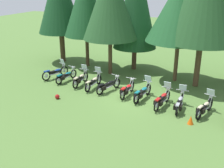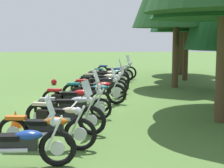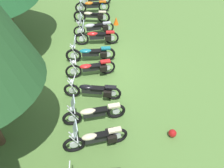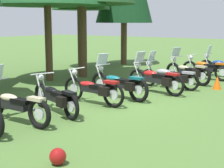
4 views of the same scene
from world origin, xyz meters
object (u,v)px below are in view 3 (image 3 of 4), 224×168
(motorcycle_3, at_px, (93,113))
(motorcycle_7, at_px, (97,36))
(motorcycle_4, at_px, (93,90))
(motorcycle_5, at_px, (92,68))
(motorcycle_2, at_px, (96,138))
(dropped_helmet, at_px, (172,133))
(motorcycle_9, at_px, (92,16))
(motorcycle_8, at_px, (94,27))
(motorcycle_6, at_px, (91,53))
(traffic_cone, at_px, (116,21))
(motorcycle_10, at_px, (92,6))
(picnic_cooler, at_px, (103,0))

(motorcycle_3, distance_m, motorcycle_7, 5.25)
(motorcycle_4, height_order, motorcycle_5, motorcycle_5)
(motorcycle_2, height_order, dropped_helmet, motorcycle_2)
(dropped_helmet, bearing_deg, motorcycle_9, 9.23)
(motorcycle_9, xyz_separation_m, dropped_helmet, (-8.85, -1.44, -0.32))
(motorcycle_8, bearing_deg, motorcycle_9, -94.75)
(motorcycle_6, bearing_deg, motorcycle_7, -102.73)
(motorcycle_5, bearing_deg, traffic_cone, -114.29)
(motorcycle_7, xyz_separation_m, motorcycle_10, (3.76, -0.34, -0.03))
(motorcycle_6, distance_m, traffic_cone, 3.88)
(motorcycle_6, height_order, motorcycle_7, motorcycle_6)
(motorcycle_2, relative_size, motorcycle_4, 0.97)
(motorcycle_5, relative_size, traffic_cone, 4.73)
(motorcycle_9, xyz_separation_m, motorcycle_10, (1.33, -0.22, -0.00))
(dropped_helmet, bearing_deg, motorcycle_10, 6.84)
(motorcycle_4, bearing_deg, motorcycle_9, -80.50)
(motorcycle_7, bearing_deg, motorcycle_9, -83.32)
(motorcycle_7, height_order, motorcycle_9, motorcycle_9)
(motorcycle_9, height_order, picnic_cooler, motorcycle_9)
(motorcycle_9, bearing_deg, dropped_helmet, 116.25)
(motorcycle_4, height_order, dropped_helmet, motorcycle_4)
(motorcycle_2, bearing_deg, motorcycle_6, -97.92)
(motorcycle_4, bearing_deg, motorcycle_7, -84.10)
(motorcycle_4, xyz_separation_m, traffic_cone, (5.83, -2.35, -0.20))
(motorcycle_2, bearing_deg, picnic_cooler, -103.12)
(motorcycle_2, relative_size, motorcycle_8, 0.96)
(motorcycle_2, xyz_separation_m, traffic_cone, (8.15, -2.63, -0.24))
(motorcycle_6, xyz_separation_m, motorcycle_7, (1.41, -0.55, 0.01))
(motorcycle_3, height_order, dropped_helmet, motorcycle_3)
(motorcycle_9, bearing_deg, motorcycle_3, 98.13)
(motorcycle_4, distance_m, motorcycle_6, 2.54)
(motorcycle_9, relative_size, motorcycle_10, 0.97)
(motorcycle_4, relative_size, motorcycle_5, 1.01)
(motorcycle_7, bearing_deg, motorcycle_2, 89.09)
(motorcycle_3, bearing_deg, motorcycle_4, -98.41)
(motorcycle_8, xyz_separation_m, picnic_cooler, (4.00, -1.28, -0.26))
(traffic_cone, bearing_deg, motorcycle_6, 148.35)
(motorcycle_5, distance_m, picnic_cooler, 7.79)
(motorcycle_5, xyz_separation_m, motorcycle_10, (6.26, -1.04, 0.01))
(motorcycle_4, height_order, traffic_cone, motorcycle_4)
(motorcycle_7, bearing_deg, motorcycle_4, 87.11)
(motorcycle_9, distance_m, picnic_cooler, 2.87)
(motorcycle_5, distance_m, motorcycle_7, 2.60)
(motorcycle_2, distance_m, traffic_cone, 8.57)
(motorcycle_5, xyz_separation_m, motorcycle_8, (3.53, -0.72, 0.00))
(motorcycle_7, height_order, picnic_cooler, motorcycle_7)
(motorcycle_3, bearing_deg, motorcycle_8, -99.01)
(motorcycle_8, bearing_deg, motorcycle_7, 88.35)
(motorcycle_5, xyz_separation_m, picnic_cooler, (7.53, -2.00, -0.26))
(motorcycle_10, distance_m, traffic_cone, 2.20)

